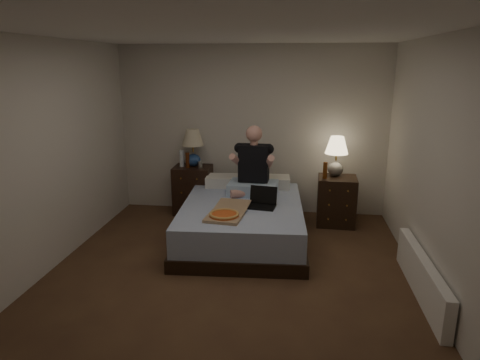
# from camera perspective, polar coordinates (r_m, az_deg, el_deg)

# --- Properties ---
(floor) EXTENTS (4.00, 4.50, 0.00)m
(floor) POSITION_cam_1_polar(r_m,az_deg,el_deg) (4.70, -1.44, -12.98)
(floor) COLOR brown
(floor) RESTS_ON ground
(ceiling) EXTENTS (4.00, 4.50, 0.00)m
(ceiling) POSITION_cam_1_polar(r_m,az_deg,el_deg) (4.15, -1.69, 19.09)
(ceiling) COLOR white
(ceiling) RESTS_ON ground
(wall_back) EXTENTS (4.00, 0.00, 2.50)m
(wall_back) POSITION_cam_1_polar(r_m,az_deg,el_deg) (6.44, 1.55, 6.59)
(wall_back) COLOR silver
(wall_back) RESTS_ON ground
(wall_front) EXTENTS (4.00, 0.00, 2.50)m
(wall_front) POSITION_cam_1_polar(r_m,az_deg,el_deg) (2.18, -10.90, -11.65)
(wall_front) COLOR silver
(wall_front) RESTS_ON ground
(wall_left) EXTENTS (0.00, 4.50, 2.50)m
(wall_left) POSITION_cam_1_polar(r_m,az_deg,el_deg) (4.96, -25.04, 2.51)
(wall_left) COLOR silver
(wall_left) RESTS_ON ground
(wall_right) EXTENTS (0.00, 4.50, 2.50)m
(wall_right) POSITION_cam_1_polar(r_m,az_deg,el_deg) (4.41, 25.04, 1.07)
(wall_right) COLOR silver
(wall_right) RESTS_ON ground
(bed) EXTENTS (1.61, 2.08, 0.50)m
(bed) POSITION_cam_1_polar(r_m,az_deg,el_deg) (5.55, 0.32, -5.56)
(bed) COLOR #536DA6
(bed) RESTS_ON floor
(nightstand_left) EXTENTS (0.56, 0.51, 0.72)m
(nightstand_left) POSITION_cam_1_polar(r_m,az_deg,el_deg) (6.59, -6.22, -1.22)
(nightstand_left) COLOR black
(nightstand_left) RESTS_ON floor
(nightstand_right) EXTENTS (0.55, 0.50, 0.69)m
(nightstand_right) POSITION_cam_1_polar(r_m,az_deg,el_deg) (6.21, 12.71, -2.72)
(nightstand_right) COLOR black
(nightstand_right) RESTS_ON floor
(lamp_left) EXTENTS (0.35, 0.35, 0.56)m
(lamp_left) POSITION_cam_1_polar(r_m,az_deg,el_deg) (6.43, -6.29, 4.27)
(lamp_left) COLOR navy
(lamp_left) RESTS_ON nightstand_left
(lamp_right) EXTENTS (0.40, 0.40, 0.56)m
(lamp_right) POSITION_cam_1_polar(r_m,az_deg,el_deg) (6.15, 12.71, 3.11)
(lamp_right) COLOR gray
(lamp_right) RESTS_ON nightstand_right
(water_bottle) EXTENTS (0.07, 0.07, 0.25)m
(water_bottle) POSITION_cam_1_polar(r_m,az_deg,el_deg) (6.47, -7.76, 2.87)
(water_bottle) COLOR silver
(water_bottle) RESTS_ON nightstand_left
(soda_can) EXTENTS (0.07, 0.07, 0.10)m
(soda_can) POSITION_cam_1_polar(r_m,az_deg,el_deg) (6.37, -5.33, 2.06)
(soda_can) COLOR beige
(soda_can) RESTS_ON nightstand_left
(beer_bottle_left) EXTENTS (0.06, 0.06, 0.23)m
(beer_bottle_left) POSITION_cam_1_polar(r_m,az_deg,el_deg) (6.40, -7.01, 2.67)
(beer_bottle_left) COLOR #50220B
(beer_bottle_left) RESTS_ON nightstand_left
(beer_bottle_right) EXTENTS (0.06, 0.06, 0.23)m
(beer_bottle_right) POSITION_cam_1_polar(r_m,az_deg,el_deg) (6.00, 11.28, 1.27)
(beer_bottle_right) COLOR #63300E
(beer_bottle_right) RESTS_ON nightstand_right
(person) EXTENTS (0.69, 0.56, 0.93)m
(person) POSITION_cam_1_polar(r_m,az_deg,el_deg) (5.74, 1.78, 2.61)
(person) COLOR black
(person) RESTS_ON bed
(laptop) EXTENTS (0.38, 0.33, 0.24)m
(laptop) POSITION_cam_1_polar(r_m,az_deg,el_deg) (5.27, 2.87, -2.45)
(laptop) COLOR black
(laptop) RESTS_ON bed
(pizza_box) EXTENTS (0.48, 0.80, 0.08)m
(pizza_box) POSITION_cam_1_polar(r_m,az_deg,el_deg) (4.93, -2.13, -4.72)
(pizza_box) COLOR tan
(pizza_box) RESTS_ON bed
(radiator) EXTENTS (0.10, 1.60, 0.40)m
(radiator) POSITION_cam_1_polar(r_m,az_deg,el_deg) (4.66, 23.08, -11.82)
(radiator) COLOR white
(radiator) RESTS_ON floor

